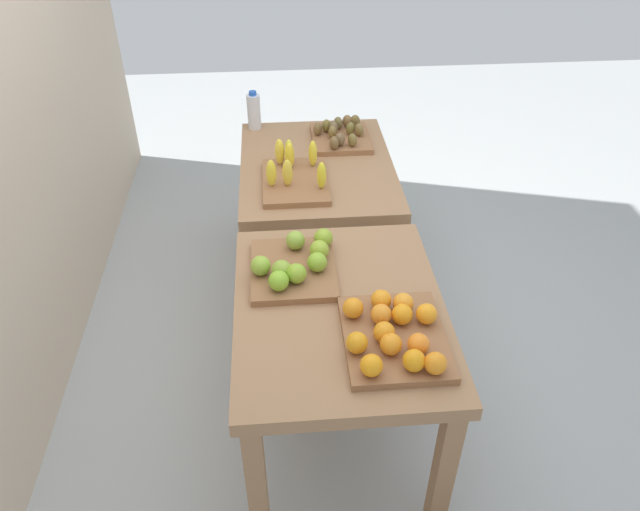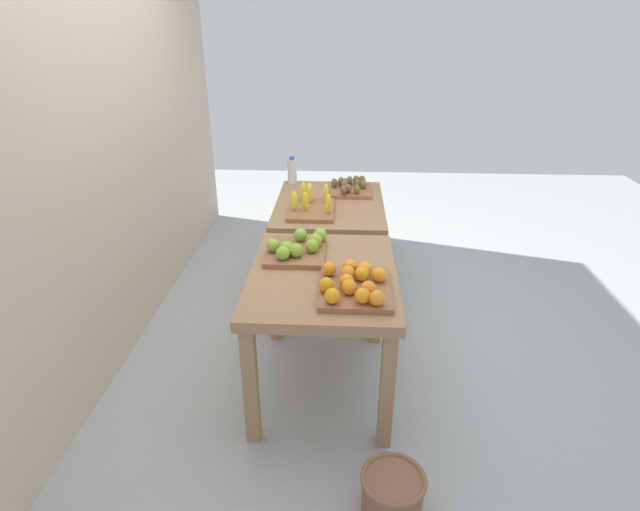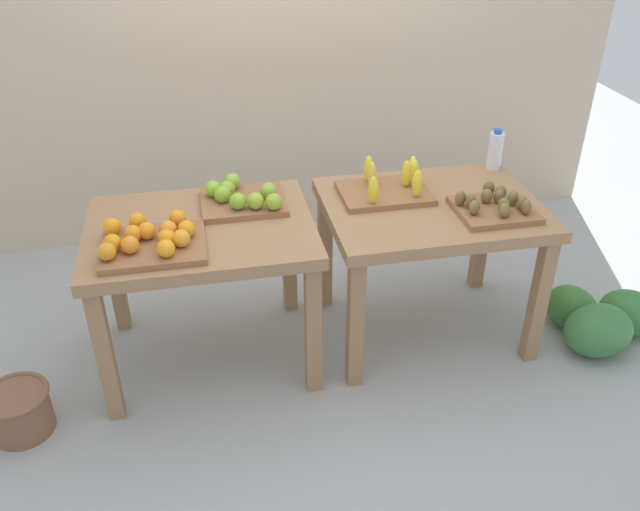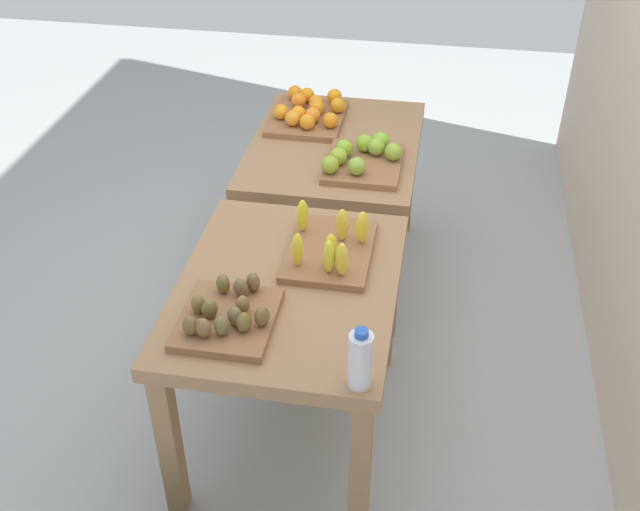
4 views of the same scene
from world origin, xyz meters
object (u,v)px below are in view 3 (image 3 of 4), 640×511
Objects in this scene: display_table_left at (202,247)px; kiwi_bin at (495,206)px; apple_bin at (242,198)px; wicker_basket at (19,410)px; display_table_right at (430,223)px; banana_crate at (388,187)px; water_bottle at (495,151)px; orange_bin at (151,240)px; watermelon_pile at (600,319)px.

display_table_left is 1.39m from kiwi_bin.
apple_bin is 1.38m from wicker_basket.
wicker_basket is (-2.23, -0.20, -0.68)m from kiwi_bin.
kiwi_bin reaches higher than wicker_basket.
display_table_right is 2.83× the size of kiwi_bin.
banana_crate is 1.99× the size of water_bottle.
display_table_right is 0.33m from kiwi_bin.
water_bottle reaches higher than wicker_basket.
watermelon_pile is at bearing -2.78° from orange_bin.
orange_bin is 0.53m from apple_bin.
water_bottle is 0.35× the size of watermelon_pile.
display_table_right is (1.12, 0.00, 0.00)m from display_table_left.
apple_bin is at bearing 164.94° from kiwi_bin.
orange_bin is at bearing 15.56° from wicker_basket.
apple_bin is 1.36× the size of wicker_basket.
orange_bin is 1.21× the size of kiwi_bin.
display_table_right is 0.60m from water_bottle.
water_bottle is at bearing 35.36° from display_table_right.
kiwi_bin is at bearing -31.57° from display_table_right.
display_table_right is 1.62× the size of watermelon_pile.
apple_bin is at bearing 170.13° from display_table_right.
banana_crate is at bearing 7.66° from display_table_left.
orange_bin is 1.12× the size of apple_bin.
wicker_basket is at bearing -154.79° from apple_bin.
display_table_left is 0.31m from apple_bin.
wicker_basket is at bearing -170.00° from display_table_right.
kiwi_bin is at bearing 0.50° from orange_bin.
water_bottle reaches higher than watermelon_pile.
banana_crate is (1.14, 0.29, -0.00)m from orange_bin.
display_table_left is at bearing -172.34° from banana_crate.
banana_crate reaches higher than orange_bin.
banana_crate is at bearing 147.62° from kiwi_bin.
display_table_right is at bearing -144.64° from water_bottle.
display_table_left is 0.31m from orange_bin.
banana_crate is 1.33m from watermelon_pile.
apple_bin is 0.72m from banana_crate.
kiwi_bin is (0.44, -0.28, -0.01)m from banana_crate.
kiwi_bin is (0.25, -0.15, 0.15)m from display_table_right.
display_table_right is 4.71× the size of water_bottle.
apple_bin reaches higher than display_table_right.
kiwi_bin is (1.37, -0.15, 0.15)m from display_table_left.
apple_bin reaches higher than kiwi_bin.
display_table_right is at bearing 10.00° from wicker_basket.
banana_crate reaches higher than kiwi_bin.
watermelon_pile is (2.01, -0.27, -0.52)m from display_table_left.
orange_bin is at bearing -141.33° from display_table_left.
orange_bin is at bearing -172.83° from display_table_right.
water_bottle is at bearing 125.63° from watermelon_pile.
banana_crate is (0.93, 0.13, 0.16)m from display_table_left.
orange_bin is 1.85m from water_bottle.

